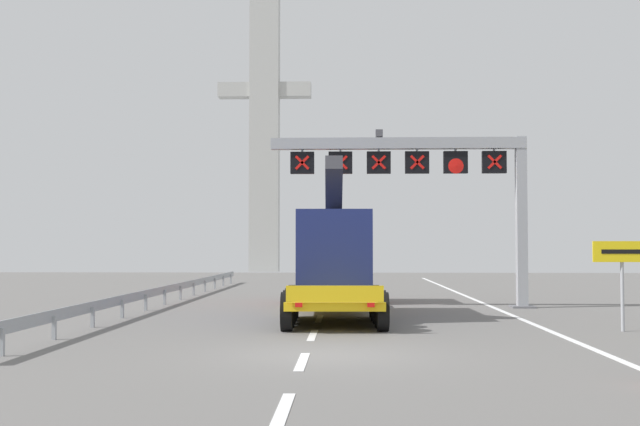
% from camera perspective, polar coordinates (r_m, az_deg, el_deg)
% --- Properties ---
extents(ground, '(112.00, 112.00, 0.00)m').
position_cam_1_polar(ground, '(17.89, 0.33, -10.05)').
color(ground, slate).
extents(lane_markings, '(0.20, 41.92, 0.01)m').
position_cam_1_polar(lane_markings, '(31.49, 0.26, -6.73)').
color(lane_markings, silver).
rests_on(lane_markings, ground).
extents(edge_line_right, '(0.20, 63.00, 0.01)m').
position_cam_1_polar(edge_line_right, '(30.36, 12.87, -6.83)').
color(edge_line_right, silver).
rests_on(edge_line_right, ground).
extents(overhead_lane_gantry, '(10.29, 0.90, 7.00)m').
position_cam_1_polar(overhead_lane_gantry, '(31.95, 7.82, 3.01)').
color(overhead_lane_gantry, '#9EA0A5').
rests_on(overhead_lane_gantry, ground).
extents(heavy_haul_truck_yellow, '(3.27, 14.11, 5.30)m').
position_cam_1_polar(heavy_haul_truck_yellow, '(30.04, 0.96, -3.15)').
color(heavy_haul_truck_yellow, yellow).
rests_on(heavy_haul_truck_yellow, ground).
extents(exit_sign_yellow, '(1.65, 0.15, 2.54)m').
position_cam_1_polar(exit_sign_yellow, '(24.15, 20.68, -3.27)').
color(exit_sign_yellow, '#9EA0A5').
rests_on(exit_sign_yellow, ground).
extents(guardrail_left, '(0.13, 37.23, 0.76)m').
position_cam_1_polar(guardrail_left, '(35.21, -10.48, -5.33)').
color(guardrail_left, '#999EA3').
rests_on(guardrail_left, ground).
extents(bridge_pylon_distant, '(9.00, 2.00, 28.33)m').
position_cam_1_polar(bridge_pylon_distant, '(78.47, -3.95, 6.52)').
color(bridge_pylon_distant, '#B7B7B2').
rests_on(bridge_pylon_distant, ground).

